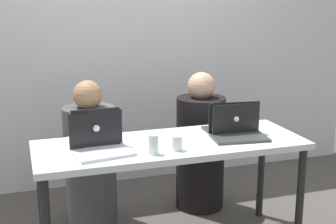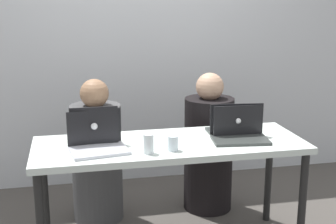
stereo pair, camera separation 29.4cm
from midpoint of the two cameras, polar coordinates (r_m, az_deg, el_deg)
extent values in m
cube|color=silver|center=(4.12, -7.62, 8.25)|extent=(4.50, 0.10, 2.47)
cube|color=silver|center=(2.94, -2.50, -4.09)|extent=(1.70, 0.61, 0.04)
cylinder|color=black|center=(3.16, 13.22, -10.41)|extent=(0.05, 0.05, 0.70)
cylinder|color=black|center=(3.22, -17.75, -10.22)|extent=(0.05, 0.05, 0.70)
cylinder|color=black|center=(3.57, 8.95, -7.29)|extent=(0.05, 0.05, 0.70)
cylinder|color=#454547|center=(3.49, -11.83, -6.45)|extent=(0.42, 0.42, 0.87)
sphere|color=#997051|center=(3.35, -12.27, 2.01)|extent=(0.21, 0.21, 0.21)
cylinder|color=black|center=(3.67, 1.66, -5.04)|extent=(0.40, 0.40, 0.89)
sphere|color=tan|center=(3.53, 1.72, 3.17)|extent=(0.21, 0.21, 0.21)
cube|color=#353938|center=(3.01, 5.95, -3.18)|extent=(0.37, 0.26, 0.02)
cube|color=black|center=(3.08, 5.38, -0.64)|extent=(0.35, 0.05, 0.20)
sphere|color=white|center=(3.10, 5.30, -0.58)|extent=(0.04, 0.04, 0.04)
cube|color=silver|center=(2.75, -10.97, -4.98)|extent=(0.36, 0.28, 0.02)
cube|color=black|center=(2.83, -11.74, -2.09)|extent=(0.33, 0.06, 0.21)
sphere|color=white|center=(2.84, -11.82, -2.02)|extent=(0.04, 0.04, 0.04)
cube|color=silver|center=(2.98, -11.97, -3.57)|extent=(0.29, 0.25, 0.02)
cube|color=black|center=(2.82, -11.76, -1.92)|extent=(0.29, 0.01, 0.23)
sphere|color=white|center=(2.81, -11.71, -2.00)|extent=(0.04, 0.04, 0.04)
cube|color=#343A38|center=(3.18, 4.77, -2.19)|extent=(0.33, 0.22, 0.02)
cube|color=black|center=(3.06, 5.54, -0.84)|extent=(0.32, 0.02, 0.19)
sphere|color=white|center=(3.04, 5.63, -0.90)|extent=(0.03, 0.03, 0.03)
cylinder|color=silver|center=(2.77, -1.96, -3.86)|extent=(0.06, 0.06, 0.09)
cylinder|color=silver|center=(2.77, -1.96, -4.25)|extent=(0.06, 0.06, 0.05)
cylinder|color=white|center=(2.71, -4.90, -4.01)|extent=(0.06, 0.06, 0.12)
cylinder|color=silver|center=(2.71, -4.89, -4.54)|extent=(0.05, 0.05, 0.06)
camera|label=1|loc=(0.15, -92.86, -0.71)|focal=50.00mm
camera|label=2|loc=(0.15, 87.14, 0.71)|focal=50.00mm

